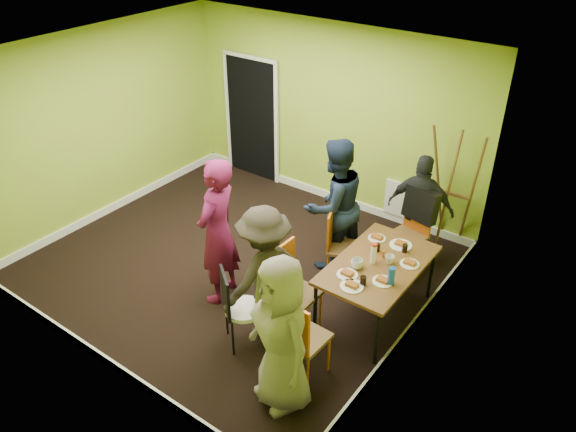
# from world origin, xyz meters

# --- Properties ---
(ground) EXTENTS (5.00, 5.00, 0.00)m
(ground) POSITION_xyz_m (0.00, 0.00, 0.00)
(ground) COLOR black
(ground) RESTS_ON ground
(room_walls) EXTENTS (5.04, 4.54, 2.82)m
(room_walls) POSITION_xyz_m (-0.02, 0.04, 0.99)
(room_walls) COLOR #91B22D
(room_walls) RESTS_ON ground
(dining_table) EXTENTS (0.90, 1.50, 0.75)m
(dining_table) POSITION_xyz_m (2.00, 0.17, 0.70)
(dining_table) COLOR black
(dining_table) RESTS_ON ground
(chair_left_far) EXTENTS (0.53, 0.53, 0.98)m
(chair_left_far) POSITION_xyz_m (1.24, 0.55, 0.55)
(chair_left_far) COLOR #CD5F13
(chair_left_far) RESTS_ON ground
(chair_left_near) EXTENTS (0.46, 0.45, 1.08)m
(chair_left_near) POSITION_xyz_m (1.30, -0.56, 0.60)
(chair_left_near) COLOR #CD5F13
(chair_left_near) RESTS_ON ground
(chair_back_end) EXTENTS (0.55, 0.61, 1.10)m
(chair_back_end) POSITION_xyz_m (1.90, 1.41, 0.78)
(chair_back_end) COLOR #CD5F13
(chair_back_end) RESTS_ON ground
(chair_front_end) EXTENTS (0.45, 0.46, 1.06)m
(chair_front_end) POSITION_xyz_m (1.84, -1.17, 0.59)
(chair_front_end) COLOR #CD5F13
(chair_front_end) RESTS_ON ground
(chair_bentwood) EXTENTS (0.53, 0.53, 0.98)m
(chair_bentwood) POSITION_xyz_m (1.00, -1.14, 0.54)
(chair_bentwood) COLOR black
(chair_bentwood) RESTS_ON ground
(easel) EXTENTS (0.72, 0.68, 1.81)m
(easel) POSITION_xyz_m (2.11, 2.00, 0.89)
(easel) COLOR brown
(easel) RESTS_ON ground
(plate_near_left) EXTENTS (0.22, 0.22, 0.01)m
(plate_near_left) POSITION_xyz_m (1.74, 0.60, 0.76)
(plate_near_left) COLOR white
(plate_near_left) RESTS_ON dining_table
(plate_near_right) EXTENTS (0.24, 0.24, 0.01)m
(plate_near_right) POSITION_xyz_m (1.82, -0.23, 0.76)
(plate_near_right) COLOR white
(plate_near_right) RESTS_ON dining_table
(plate_far_back) EXTENTS (0.27, 0.27, 0.01)m
(plate_far_back) POSITION_xyz_m (2.04, 0.64, 0.76)
(plate_far_back) COLOR white
(plate_far_back) RESTS_ON dining_table
(plate_far_front) EXTENTS (0.26, 0.26, 0.01)m
(plate_far_front) POSITION_xyz_m (1.97, -0.38, 0.76)
(plate_far_front) COLOR white
(plate_far_front) RESTS_ON dining_table
(plate_wall_back) EXTENTS (0.22, 0.22, 0.01)m
(plate_wall_back) POSITION_xyz_m (2.29, 0.36, 0.76)
(plate_wall_back) COLOR white
(plate_wall_back) RESTS_ON dining_table
(plate_wall_front) EXTENTS (0.23, 0.23, 0.01)m
(plate_wall_front) POSITION_xyz_m (2.19, -0.11, 0.76)
(plate_wall_front) COLOR white
(plate_wall_front) RESTS_ON dining_table
(thermos) EXTENTS (0.07, 0.07, 0.23)m
(thermos) POSITION_xyz_m (1.94, 0.14, 0.86)
(thermos) COLOR white
(thermos) RESTS_ON dining_table
(blue_bottle) EXTENTS (0.08, 0.08, 0.21)m
(blue_bottle) POSITION_xyz_m (2.28, -0.09, 0.86)
(blue_bottle) COLOR #1646A9
(blue_bottle) RESTS_ON dining_table
(orange_bottle) EXTENTS (0.03, 0.03, 0.09)m
(orange_bottle) POSITION_xyz_m (1.98, 0.31, 0.79)
(orange_bottle) COLOR #CD5F13
(orange_bottle) RESTS_ON dining_table
(glass_mid) EXTENTS (0.06, 0.06, 0.10)m
(glass_mid) POSITION_xyz_m (1.87, 0.38, 0.80)
(glass_mid) COLOR black
(glass_mid) RESTS_ON dining_table
(glass_back) EXTENTS (0.06, 0.06, 0.10)m
(glass_back) POSITION_xyz_m (2.13, 0.55, 0.80)
(glass_back) COLOR black
(glass_back) RESTS_ON dining_table
(glass_front) EXTENTS (0.07, 0.07, 0.10)m
(glass_front) POSITION_xyz_m (2.04, -0.27, 0.80)
(glass_front) COLOR black
(glass_front) RESTS_ON dining_table
(cup_a) EXTENTS (0.14, 0.14, 0.11)m
(cup_a) POSITION_xyz_m (1.84, -0.05, 0.80)
(cup_a) COLOR white
(cup_a) RESTS_ON dining_table
(cup_b) EXTENTS (0.11, 0.11, 0.10)m
(cup_b) POSITION_xyz_m (2.09, 0.24, 0.80)
(cup_b) COLOR white
(cup_b) RESTS_ON dining_table
(person_standing) EXTENTS (0.58, 0.76, 1.86)m
(person_standing) POSITION_xyz_m (0.28, -0.62, 0.93)
(person_standing) COLOR #5C0F36
(person_standing) RESTS_ON ground
(person_left_far) EXTENTS (0.96, 1.07, 1.80)m
(person_left_far) POSITION_xyz_m (1.03, 0.76, 0.90)
(person_left_far) COLOR #152036
(person_left_far) RESTS_ON ground
(person_left_near) EXTENTS (0.82, 1.15, 1.61)m
(person_left_near) POSITION_xyz_m (1.11, -0.79, 0.81)
(person_left_near) COLOR #2B241C
(person_left_near) RESTS_ON ground
(person_back_end) EXTENTS (0.93, 0.51, 1.50)m
(person_back_end) POSITION_xyz_m (1.86, 1.59, 0.75)
(person_back_end) COLOR #212327
(person_back_end) RESTS_ON ground
(person_front_end) EXTENTS (0.96, 0.81, 1.68)m
(person_front_end) POSITION_xyz_m (1.85, -1.48, 0.84)
(person_front_end) COLOR gray
(person_front_end) RESTS_ON ground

